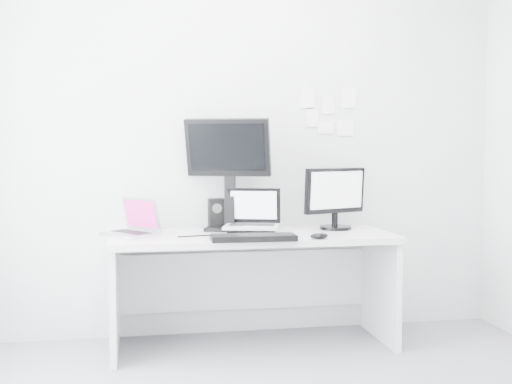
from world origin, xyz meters
The scene contains 15 objects.
back_wall centered at (0.00, 1.60, 1.35)m, with size 3.60×3.60×0.00m, color silver.
desk centered at (0.00, 1.25, 0.36)m, with size 1.80×0.70×0.73m, color silver.
macbook centered at (-0.77, 1.30, 0.85)m, with size 0.33×0.25×0.25m, color silver.
speaker centered at (-0.20, 1.54, 0.83)m, with size 0.10×0.10×0.21m, color black.
dell_laptop centered at (0.01, 1.31, 0.88)m, with size 0.35×0.27×0.29m, color #A7A9AF.
rear_monitor centered at (-0.13, 1.44, 1.11)m, with size 0.56×0.20×0.76m, color black.
samsung_monitor centered at (0.59, 1.38, 0.94)m, with size 0.47×0.21×0.43m, color black.
keyboard centered at (-0.04, 0.96, 0.75)m, with size 0.50×0.18×0.03m, color black.
mouse centered at (0.36, 0.94, 0.75)m, with size 0.12×0.07×0.04m, color black.
wall_note_0 centered at (0.45, 1.59, 1.62)m, with size 0.10×0.00×0.14m, color white.
wall_note_1 centered at (0.60, 1.59, 1.58)m, with size 0.09×0.00×0.13m, color white.
wall_note_2 centered at (0.75, 1.59, 1.63)m, with size 0.10×0.00×0.14m, color white.
wall_note_3 centered at (0.58, 1.59, 1.42)m, with size 0.11×0.00×0.08m, color white.
wall_note_4 centered at (0.48, 1.59, 1.49)m, with size 0.09×0.00×0.13m, color white.
wall_note_5 centered at (0.73, 1.59, 1.42)m, with size 0.12×0.00×0.11m, color white.
Camera 1 is at (-0.71, -2.83, 1.29)m, focal length 45.73 mm.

